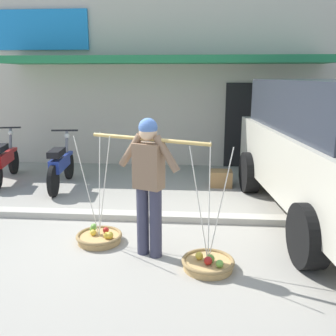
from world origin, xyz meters
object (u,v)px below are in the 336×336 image
(fruit_vendor, at_px, (149,179))
(fruit_basket_right_side, at_px, (99,237))
(motorcycle_second_in_row, at_px, (61,165))
(wooden_crate, at_px, (221,178))
(fruit_basket_left_side, at_px, (208,263))
(motorcycle_nearest_shop, at_px, (4,160))

(fruit_vendor, xyz_separation_m, fruit_basket_right_side, (-0.71, 0.30, -0.90))
(fruit_basket_right_side, bearing_deg, fruit_vendor, -22.81)
(fruit_vendor, height_order, fruit_basket_right_side, fruit_vendor)
(motorcycle_second_in_row, xyz_separation_m, wooden_crate, (3.15, 0.33, -0.29))
(fruit_basket_right_side, height_order, motorcycle_second_in_row, fruit_basket_right_side)
(wooden_crate, bearing_deg, fruit_basket_left_side, -95.49)
(fruit_vendor, bearing_deg, wooden_crate, 71.29)
(fruit_vendor, distance_m, motorcycle_nearest_shop, 4.62)
(motorcycle_second_in_row, height_order, wooden_crate, motorcycle_second_in_row)
(fruit_vendor, xyz_separation_m, wooden_crate, (1.04, 3.07, -0.82))
(fruit_basket_left_side, distance_m, motorcycle_nearest_shop, 5.35)
(fruit_basket_left_side, xyz_separation_m, motorcycle_nearest_shop, (-4.15, 3.36, 0.38))
(wooden_crate, bearing_deg, fruit_basket_right_side, -122.31)
(fruit_vendor, relative_size, fruit_basket_left_side, 1.17)
(fruit_basket_left_side, xyz_separation_m, motorcycle_second_in_row, (-2.83, 3.04, 0.38))
(fruit_vendor, relative_size, motorcycle_nearest_shop, 0.94)
(motorcycle_second_in_row, bearing_deg, wooden_crate, 6.03)
(fruit_basket_left_side, xyz_separation_m, wooden_crate, (0.32, 3.37, 0.08))
(wooden_crate, bearing_deg, fruit_vendor, -108.71)
(fruit_vendor, distance_m, fruit_basket_left_side, 1.19)
(fruit_basket_left_side, bearing_deg, fruit_basket_right_side, 157.15)
(fruit_vendor, xyz_separation_m, motorcycle_nearest_shop, (-3.43, 3.06, -0.52))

